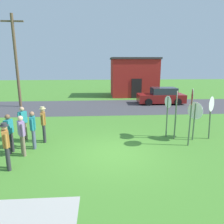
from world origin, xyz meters
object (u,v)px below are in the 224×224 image
stop_sign_rear_right (195,115)px  stop_sign_low_front (191,107)px  stop_sign_rear_left (176,107)px  person_holding_notes (33,128)px  person_near_signs (23,122)px  utility_pole (16,60)px  stop_sign_leaning_right (211,110)px  person_in_dark_shirt (6,144)px  person_in_teal (9,132)px  stop_sign_far_back (168,110)px  person_on_left (22,133)px  person_with_sunhat (43,122)px  parked_car_on_street (161,96)px

stop_sign_rear_right → stop_sign_low_front: 1.01m
stop_sign_rear_left → person_holding_notes: 6.78m
person_near_signs → utility_pole: bearing=110.4°
utility_pole → stop_sign_leaning_right: (12.36, -8.86, -2.53)m
stop_sign_rear_left → stop_sign_low_front: size_ratio=0.92×
person_in_dark_shirt → person_in_teal: bearing=108.4°
stop_sign_far_back → stop_sign_leaning_right: bearing=-11.7°
person_holding_notes → person_near_signs: size_ratio=1.00×
stop_sign_far_back → person_on_left: bearing=-164.8°
utility_pole → person_in_dark_shirt: 12.33m
stop_sign_far_back → person_holding_notes: (-6.39, -1.07, -0.47)m
stop_sign_leaning_right → person_on_left: (-8.65, -1.38, -0.51)m
person_in_teal → person_in_dark_shirt: (0.48, -1.44, 0.03)m
person_holding_notes → person_with_sunhat: bearing=70.6°
person_with_sunhat → person_in_dark_shirt: 2.73m
utility_pole → stop_sign_leaning_right: size_ratio=3.54×
stop_sign_rear_right → stop_sign_far_back: size_ratio=0.90×
person_in_teal → utility_pole: bearing=107.3°
parked_car_on_street → stop_sign_rear_left: (-2.12, -9.20, 0.95)m
stop_sign_low_front → person_near_signs: size_ratio=1.57×
person_holding_notes → person_on_left: same height
person_on_left → person_near_signs: bearing=107.3°
utility_pole → person_holding_notes: (3.94, -9.51, -3.04)m
stop_sign_leaning_right → stop_sign_far_back: bearing=168.3°
person_with_sunhat → person_in_teal: bearing=-132.2°
stop_sign_leaning_right → person_in_teal: 9.34m
stop_sign_far_back → person_with_sunhat: stop_sign_far_back is taller
person_in_teal → person_on_left: bearing=-24.1°
parked_car_on_street → stop_sign_low_front: stop_sign_low_front is taller
stop_sign_rear_left → stop_sign_low_front: stop_sign_low_front is taller
parked_car_on_street → stop_sign_rear_right: size_ratio=2.26×
person_on_left → person_in_dark_shirt: person_in_dark_shirt is taller
person_with_sunhat → person_in_teal: person_with_sunhat is taller
person_in_dark_shirt → person_holding_notes: bearing=79.4°
stop_sign_leaning_right → person_with_sunhat: (-8.15, 0.11, -0.48)m
stop_sign_far_back → stop_sign_low_front: (0.64, -1.25, 0.39)m
stop_sign_low_front → person_in_dark_shirt: bearing=-166.9°
stop_sign_rear_left → person_in_teal: bearing=-171.0°
stop_sign_leaning_right → stop_sign_rear_left: size_ratio=0.88×
parked_car_on_street → person_on_left: (-9.06, -10.67, 0.26)m
person_holding_notes → person_in_dark_shirt: person_in_dark_shirt is taller
stop_sign_far_back → person_in_teal: 7.40m
person_holding_notes → stop_sign_rear_right: bearing=3.8°
stop_sign_low_front → person_on_left: 7.33m
utility_pole → stop_sign_rear_right: bearing=-38.1°
person_with_sunhat → person_in_dark_shirt: same height
parked_car_on_street → person_in_dark_shirt: (-9.18, -11.84, 0.30)m
person_on_left → stop_sign_low_front: bearing=4.3°
stop_sign_rear_left → person_with_sunhat: (-6.44, 0.02, -0.65)m
utility_pole → parked_car_on_street: bearing=1.9°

